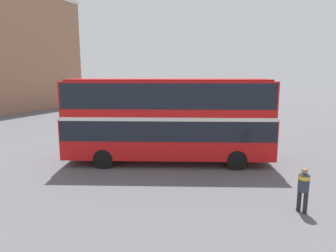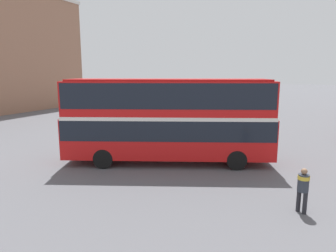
# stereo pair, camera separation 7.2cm
# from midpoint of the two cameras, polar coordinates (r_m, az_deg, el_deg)

# --- Properties ---
(ground_plane) EXTENTS (240.00, 240.00, 0.00)m
(ground_plane) POSITION_cam_midpoint_polar(r_m,az_deg,el_deg) (17.30, 2.41, -6.67)
(ground_plane) COLOR #5B5B60
(double_decker_bus) EXTENTS (11.38, 6.64, 4.66)m
(double_decker_bus) POSITION_cam_midpoint_polar(r_m,az_deg,el_deg) (16.40, 0.13, 1.99)
(double_decker_bus) COLOR red
(double_decker_bus) RESTS_ON ground_plane
(pedestrian_foreground) EXTENTS (0.57, 0.57, 1.67)m
(pedestrian_foreground) POSITION_cam_midpoint_polar(r_m,az_deg,el_deg) (11.94, 24.49, -10.32)
(pedestrian_foreground) COLOR #232328
(pedestrian_foreground) RESTS_ON ground_plane
(parked_car_kerb_far) EXTENTS (4.05, 2.04, 1.62)m
(parked_car_kerb_far) POSITION_cam_midpoint_polar(r_m,az_deg,el_deg) (35.26, -0.92, 3.38)
(parked_car_kerb_far) COLOR slate
(parked_car_kerb_far) RESTS_ON ground_plane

